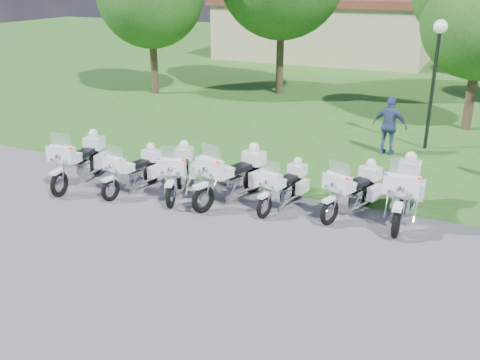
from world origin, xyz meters
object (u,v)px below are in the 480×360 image
at_px(motorcycle_6, 404,190).
at_px(bystander_c, 390,126).
at_px(motorcycle_0, 80,159).
at_px(lamp_post, 437,53).
at_px(motorcycle_2, 179,171).
at_px(motorcycle_3, 233,175).
at_px(motorcycle_1, 134,169).
at_px(motorcycle_4, 284,185).
at_px(motorcycle_5, 353,189).

distance_m(motorcycle_6, bystander_c, 5.04).
xyz_separation_m(motorcycle_0, lamp_post, (8.49, 7.50, 2.50)).
bearing_deg(motorcycle_2, motorcycle_3, 168.44).
height_order(motorcycle_1, motorcycle_2, motorcycle_2).
distance_m(motorcycle_2, motorcycle_4, 2.90).
bearing_deg(motorcycle_6, lamp_post, -90.07).
height_order(motorcycle_1, lamp_post, lamp_post).
distance_m(motorcycle_0, motorcycle_5, 7.60).
bearing_deg(motorcycle_1, motorcycle_3, -160.49).
relative_size(motorcycle_1, lamp_post, 0.51).
distance_m(motorcycle_0, motorcycle_1, 1.72).
bearing_deg(bystander_c, motorcycle_1, 54.28).
xyz_separation_m(motorcycle_2, motorcycle_3, (1.54, 0.17, 0.07)).
relative_size(motorcycle_0, motorcycle_4, 1.20).
distance_m(motorcycle_3, lamp_post, 8.30).
xyz_separation_m(motorcycle_2, motorcycle_5, (4.57, 0.70, -0.01)).
xyz_separation_m(motorcycle_1, motorcycle_4, (4.09, 0.68, -0.02)).
height_order(motorcycle_0, motorcycle_4, motorcycle_0).
relative_size(motorcycle_2, bystander_c, 1.17).
bearing_deg(motorcycle_1, motorcycle_0, 15.57).
bearing_deg(bystander_c, lamp_post, -123.90).
bearing_deg(motorcycle_4, lamp_post, -100.37).
xyz_separation_m(motorcycle_0, motorcycle_5, (7.50, 1.19, -0.06)).
height_order(motorcycle_4, bystander_c, bystander_c).
bearing_deg(motorcycle_3, motorcycle_4, -153.20).
xyz_separation_m(motorcycle_1, motorcycle_5, (5.79, 1.01, 0.03)).
relative_size(motorcycle_3, lamp_post, 0.58).
bearing_deg(motorcycle_1, motorcycle_5, -160.63).
height_order(motorcycle_5, lamp_post, lamp_post).
height_order(motorcycle_3, motorcycle_4, motorcycle_3).
xyz_separation_m(motorcycle_5, lamp_post, (0.98, 6.30, 2.56)).
bearing_deg(lamp_post, motorcycle_5, -98.87).
bearing_deg(motorcycle_2, motorcycle_4, 169.21).
bearing_deg(motorcycle_3, motorcycle_5, -151.52).
distance_m(motorcycle_0, motorcycle_6, 8.79).
distance_m(motorcycle_5, bystander_c, 5.11).
relative_size(motorcycle_2, motorcycle_6, 0.85).
bearing_deg(lamp_post, bystander_c, -131.29).
bearing_deg(motorcycle_2, motorcycle_1, -3.54).
height_order(motorcycle_5, motorcycle_6, motorcycle_6).
distance_m(motorcycle_0, bystander_c, 9.74).
xyz_separation_m(motorcycle_4, motorcycle_5, (1.70, 0.33, 0.05)).
distance_m(motorcycle_5, lamp_post, 6.87).
distance_m(lamp_post, bystander_c, 2.75).
distance_m(motorcycle_0, motorcycle_4, 5.87).
bearing_deg(bystander_c, motorcycle_3, 69.62).
xyz_separation_m(motorcycle_3, motorcycle_4, (1.33, 0.19, -0.13)).
bearing_deg(motorcycle_0, motorcycle_1, 178.70).
distance_m(motorcycle_4, motorcycle_5, 1.73).
xyz_separation_m(motorcycle_5, bystander_c, (-0.08, 5.10, 0.33)).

